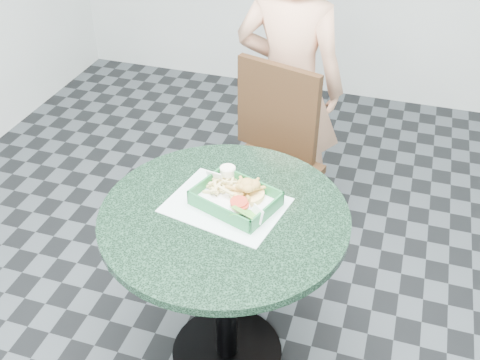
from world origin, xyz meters
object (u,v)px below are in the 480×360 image
(diner_person, at_px, (289,88))
(crab_sandwich, at_px, (244,191))
(food_basket, at_px, (236,205))
(dining_chair, at_px, (270,152))
(cafe_table, at_px, (225,253))
(sauce_ramekin, at_px, (216,178))

(diner_person, relative_size, crab_sandwich, 12.12)
(diner_person, bearing_deg, crab_sandwich, 97.06)
(food_basket, height_order, crab_sandwich, crab_sandwich)
(dining_chair, height_order, food_basket, dining_chair)
(dining_chair, bearing_deg, food_basket, -68.74)
(diner_person, height_order, food_basket, diner_person)
(cafe_table, xyz_separation_m, food_basket, (0.02, 0.05, 0.19))
(dining_chair, distance_m, crab_sandwich, 0.72)
(dining_chair, bearing_deg, diner_person, 103.44)
(food_basket, bearing_deg, crab_sandwich, 71.72)
(diner_person, height_order, crab_sandwich, diner_person)
(sauce_ramekin, bearing_deg, dining_chair, 85.69)
(sauce_ramekin, bearing_deg, cafe_table, -60.57)
(food_basket, distance_m, crab_sandwich, 0.06)
(cafe_table, distance_m, diner_person, 1.04)
(cafe_table, distance_m, food_basket, 0.20)
(dining_chair, height_order, diner_person, diner_person)
(diner_person, xyz_separation_m, sauce_ramekin, (-0.06, -0.89, 0.06))
(diner_person, distance_m, crab_sandwich, 0.94)
(food_basket, xyz_separation_m, sauce_ramekin, (-0.11, 0.09, 0.03))
(dining_chair, relative_size, diner_person, 0.63)
(food_basket, bearing_deg, cafe_table, -115.63)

